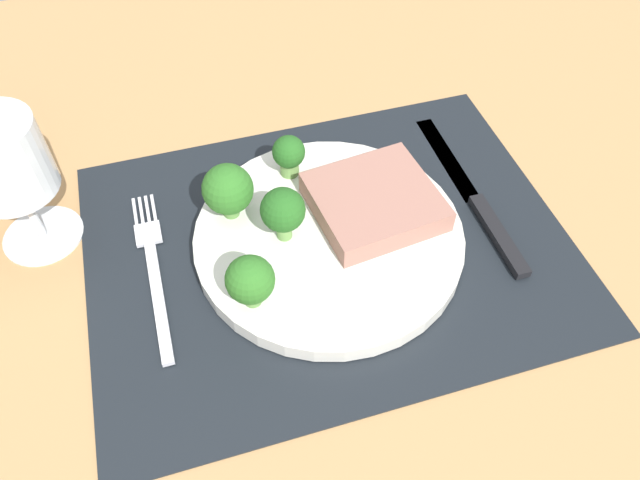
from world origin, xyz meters
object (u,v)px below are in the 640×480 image
Objects in this scene: plate at (329,238)px; knife at (477,202)px; wine_glass at (6,167)px; steak at (374,202)px; fork at (154,269)px.

plate is 1.08× the size of knife.
plate is 28.38cm from wine_glass.
fork is (-20.98, -0.01, -2.51)cm from steak.
wine_glass is (-9.63, 7.45, 8.59)cm from fork.
fork is at bearing -37.73° from wine_glass.
wine_glass is at bearing 166.34° from steak.
fork is 1.42× the size of wine_glass.
wine_glass is at bearing 166.66° from knife.
knife is (15.54, 0.53, -0.50)cm from plate.
wine_glass reaches higher than plate.
plate is at bearing -163.67° from steak.
knife is at bearing -11.43° from wine_glass.
plate is at bearing -19.03° from wine_glass.
plate is 5.45cm from steak.
plate is 1.30× the size of fork.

